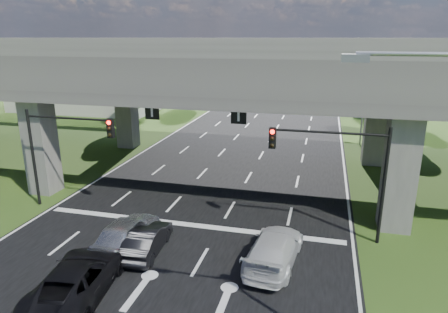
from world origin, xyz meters
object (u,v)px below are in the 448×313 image
at_px(streetlight_far, 361,84).
at_px(streetlight_beyond, 352,71).
at_px(signal_right, 340,161).
at_px(car_silver, 127,232).
at_px(car_dark, 147,240).
at_px(car_trailing, 77,279).
at_px(car_white, 274,249).
at_px(signal_left, 62,142).

xyz_separation_m(streetlight_far, streetlight_beyond, (0.00, 16.00, 0.00)).
xyz_separation_m(signal_right, car_silver, (-9.91, -3.53, -3.36)).
bearing_deg(car_dark, car_trailing, 67.11).
xyz_separation_m(signal_right, car_dark, (-8.75, -3.73, -3.50)).
height_order(car_dark, car_white, car_white).
bearing_deg(streetlight_far, car_white, -102.03).
bearing_deg(car_white, car_silver, 8.11).
bearing_deg(signal_left, car_white, -13.96).
relative_size(car_silver, car_dark, 1.17).
xyz_separation_m(streetlight_beyond, car_white, (-4.96, -39.28, -5.08)).
distance_m(signal_left, streetlight_far, 26.95).
height_order(signal_right, streetlight_far, streetlight_far).
height_order(signal_right, car_dark, signal_right).
bearing_deg(car_white, car_dark, 10.45).
bearing_deg(signal_right, car_trailing, -143.04).
bearing_deg(streetlight_far, signal_left, -131.78).
xyz_separation_m(car_silver, car_white, (7.22, 0.30, -0.06)).
xyz_separation_m(streetlight_beyond, car_trailing, (-12.29, -43.59, -5.06)).
xyz_separation_m(signal_left, car_trailing, (5.64, -7.54, -3.40)).
xyz_separation_m(signal_left, car_silver, (5.74, -3.53, -3.36)).
relative_size(signal_left, streetlight_far, 0.60).
distance_m(streetlight_far, car_silver, 27.01).
bearing_deg(car_white, signal_left, -8.26).
distance_m(car_silver, car_dark, 1.18).
bearing_deg(signal_left, car_silver, -31.56).
height_order(streetlight_beyond, car_white, streetlight_beyond).
height_order(streetlight_far, car_trailing, streetlight_far).
distance_m(streetlight_beyond, car_white, 39.92).
bearing_deg(car_white, streetlight_beyond, -91.50).
bearing_deg(streetlight_beyond, streetlight_far, -90.00).
height_order(signal_right, car_white, signal_right).
relative_size(signal_left, streetlight_beyond, 0.60).
relative_size(signal_right, car_white, 1.18).
distance_m(signal_right, streetlight_beyond, 36.17).
relative_size(signal_right, streetlight_beyond, 0.60).
relative_size(signal_right, car_trailing, 1.11).
distance_m(signal_left, streetlight_beyond, 40.30).
relative_size(car_dark, car_white, 0.79).
xyz_separation_m(signal_left, car_white, (12.96, -3.22, -3.42)).
height_order(signal_right, car_silver, signal_right).
height_order(car_silver, car_white, car_silver).
relative_size(streetlight_far, car_silver, 2.13).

